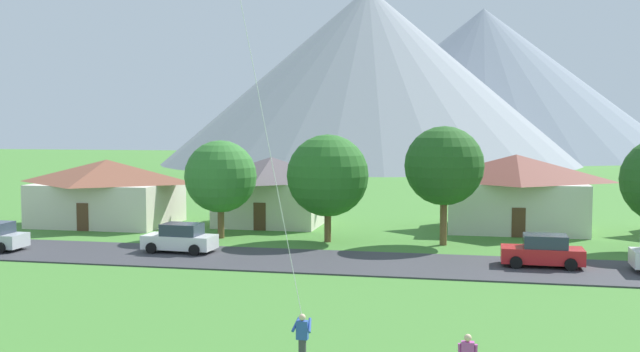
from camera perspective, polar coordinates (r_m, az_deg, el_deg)
The scene contains 11 objects.
road_strip at distance 38.80m, azimuth 6.51°, elevation -7.04°, with size 160.00×6.73×0.08m, color #38383D.
mountain_far_west_ridge at distance 146.66m, azimuth 3.87°, elevation 8.01°, with size 83.30×83.30×35.52m, color #8E939E.
mountain_central_ridge at distance 184.20m, azimuth 12.88°, elevation 7.28°, with size 93.17×93.17×36.73m, color gray.
house_leftmost at distance 56.48m, azimuth -16.64°, elevation -1.15°, with size 10.53×7.79×4.93m.
house_left_center at distance 52.91m, azimuth 15.38°, elevation -1.17°, with size 10.08×7.41×5.44m.
house_rightmost at distance 54.09m, azimuth -3.90°, elevation -1.09°, with size 8.17×6.86×5.14m.
tree_left_of_center at distance 45.11m, azimuth 9.89°, elevation 0.80°, with size 4.95×4.95×7.47m.
tree_center at distance 47.73m, azimuth -7.96°, elevation -0.04°, with size 4.80×4.80×6.53m.
tree_near_right at distance 45.72m, azimuth 0.63°, elevation 0.03°, with size 5.28×5.28×6.94m.
parked_car_red_west_end at distance 39.49m, azimuth 17.38°, elevation -5.78°, with size 4.23×2.14×1.68m.
parked_car_white_mid_west at distance 42.77m, azimuth -11.11°, elevation -4.93°, with size 4.28×2.24×1.68m.
Camera 1 is at (3.43, -8.55, 7.44)m, focal length 40.03 mm.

